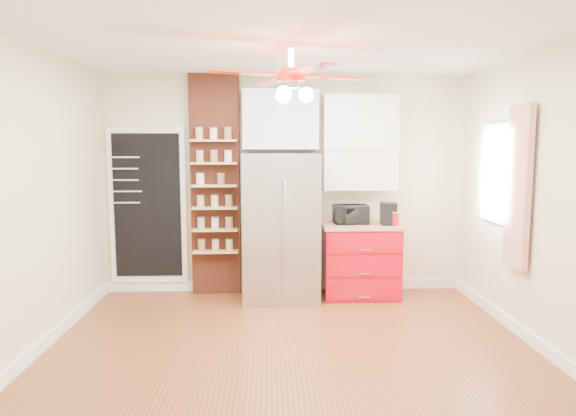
{
  "coord_description": "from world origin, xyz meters",
  "views": [
    {
      "loc": [
        -0.19,
        -4.42,
        1.85
      ],
      "look_at": [
        0.01,
        0.9,
        1.19
      ],
      "focal_mm": 32.0,
      "sensor_mm": 36.0,
      "label": 1
    }
  ],
  "objects_px": {
    "coffee_maker": "(388,214)",
    "pantry_jar_oats": "(200,179)",
    "canister_left": "(394,219)",
    "red_cabinet": "(360,260)",
    "fridge": "(281,227)",
    "ceiling_fan": "(291,76)",
    "toaster_oven": "(351,214)"
  },
  "relations": [
    {
      "from": "coffee_maker",
      "to": "pantry_jar_oats",
      "type": "relative_size",
      "value": 2.04
    },
    {
      "from": "canister_left",
      "to": "pantry_jar_oats",
      "type": "distance_m",
      "value": 2.36
    },
    {
      "from": "red_cabinet",
      "to": "canister_left",
      "type": "bearing_deg",
      "value": -23.18
    },
    {
      "from": "red_cabinet",
      "to": "pantry_jar_oats",
      "type": "xyz_separation_m",
      "value": [
        -1.94,
        0.08,
        0.99
      ]
    },
    {
      "from": "fridge",
      "to": "coffee_maker",
      "type": "distance_m",
      "value": 1.29
    },
    {
      "from": "fridge",
      "to": "red_cabinet",
      "type": "bearing_deg",
      "value": 2.95
    },
    {
      "from": "canister_left",
      "to": "pantry_jar_oats",
      "type": "relative_size",
      "value": 1.17
    },
    {
      "from": "ceiling_fan",
      "to": "coffee_maker",
      "type": "bearing_deg",
      "value": 52.15
    },
    {
      "from": "red_cabinet",
      "to": "toaster_oven",
      "type": "xyz_separation_m",
      "value": [
        -0.13,
        0.0,
        0.56
      ]
    },
    {
      "from": "red_cabinet",
      "to": "toaster_oven",
      "type": "distance_m",
      "value": 0.57
    },
    {
      "from": "red_cabinet",
      "to": "coffee_maker",
      "type": "bearing_deg",
      "value": -17.16
    },
    {
      "from": "fridge",
      "to": "canister_left",
      "type": "distance_m",
      "value": 1.35
    },
    {
      "from": "red_cabinet",
      "to": "toaster_oven",
      "type": "height_order",
      "value": "toaster_oven"
    },
    {
      "from": "ceiling_fan",
      "to": "pantry_jar_oats",
      "type": "relative_size",
      "value": 10.79
    },
    {
      "from": "pantry_jar_oats",
      "to": "red_cabinet",
      "type": "bearing_deg",
      "value": -2.31
    },
    {
      "from": "red_cabinet",
      "to": "coffee_maker",
      "type": "height_order",
      "value": "coffee_maker"
    },
    {
      "from": "toaster_oven",
      "to": "canister_left",
      "type": "bearing_deg",
      "value": -19.95
    },
    {
      "from": "canister_left",
      "to": "pantry_jar_oats",
      "type": "xyz_separation_m",
      "value": [
        -2.31,
        0.24,
        0.46
      ]
    },
    {
      "from": "fridge",
      "to": "red_cabinet",
      "type": "height_order",
      "value": "fridge"
    },
    {
      "from": "ceiling_fan",
      "to": "coffee_maker",
      "type": "xyz_separation_m",
      "value": [
        1.23,
        1.58,
        -1.39
      ]
    },
    {
      "from": "toaster_oven",
      "to": "canister_left",
      "type": "relative_size",
      "value": 2.68
    },
    {
      "from": "coffee_maker",
      "to": "fridge",
      "type": "bearing_deg",
      "value": 179.59
    },
    {
      "from": "fridge",
      "to": "pantry_jar_oats",
      "type": "distance_m",
      "value": 1.13
    },
    {
      "from": "coffee_maker",
      "to": "pantry_jar_oats",
      "type": "height_order",
      "value": "pantry_jar_oats"
    },
    {
      "from": "ceiling_fan",
      "to": "toaster_oven",
      "type": "distance_m",
      "value": 2.34
    },
    {
      "from": "fridge",
      "to": "pantry_jar_oats",
      "type": "xyz_separation_m",
      "value": [
        -0.97,
        0.13,
        0.56
      ]
    },
    {
      "from": "fridge",
      "to": "canister_left",
      "type": "xyz_separation_m",
      "value": [
        1.34,
        -0.11,
        0.1
      ]
    },
    {
      "from": "toaster_oven",
      "to": "pantry_jar_oats",
      "type": "xyz_separation_m",
      "value": [
        -1.81,
        0.07,
        0.42
      ]
    },
    {
      "from": "canister_left",
      "to": "pantry_jar_oats",
      "type": "bearing_deg",
      "value": 174.15
    },
    {
      "from": "pantry_jar_oats",
      "to": "fridge",
      "type": "bearing_deg",
      "value": -7.55
    },
    {
      "from": "red_cabinet",
      "to": "pantry_jar_oats",
      "type": "relative_size",
      "value": 7.24
    },
    {
      "from": "coffee_maker",
      "to": "canister_left",
      "type": "distance_m",
      "value": 0.1
    }
  ]
}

